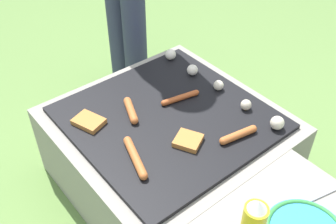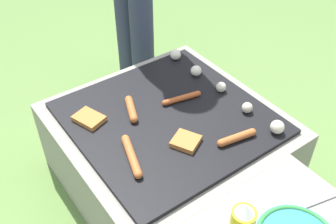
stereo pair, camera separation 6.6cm
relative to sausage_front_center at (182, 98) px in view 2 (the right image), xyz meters
name	(u,v)px [view 2 (the right image)]	position (x,y,z in m)	size (l,w,h in m)	color
ground_plane	(168,177)	(0.05, -0.10, -0.38)	(14.00, 14.00, 0.00)	#608442
grill	(168,149)	(0.05, -0.10, -0.20)	(0.82, 0.82, 0.37)	gray
sausage_front_center	(182,98)	(0.00, 0.00, 0.00)	(0.05, 0.17, 0.02)	#A34C23
sausage_mid_left	(131,156)	(0.16, -0.34, 0.00)	(0.20, 0.08, 0.03)	#B7602D
sausage_front_right	(131,109)	(-0.06, -0.21, 0.00)	(0.15, 0.08, 0.03)	#B7602D
sausage_back_right	(237,138)	(0.30, 0.02, 0.00)	(0.05, 0.16, 0.03)	#B7602D
bread_slice_right	(186,141)	(0.21, -0.14, 0.00)	(0.12, 0.12, 0.02)	#B27033
bread_slice_left	(89,119)	(-0.11, -0.36, 0.00)	(0.13, 0.11, 0.02)	#B27033
mushroom_row	(221,88)	(0.05, 0.17, 0.01)	(0.67, 0.06, 0.05)	silver
fork_utensil	(326,199)	(0.66, 0.06, -0.01)	(0.06, 0.19, 0.01)	silver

